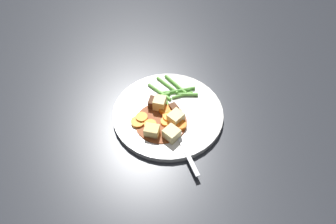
# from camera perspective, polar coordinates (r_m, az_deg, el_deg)

# --- Properties ---
(ground_plane) EXTENTS (3.00, 3.00, 0.00)m
(ground_plane) POSITION_cam_1_polar(r_m,az_deg,el_deg) (0.84, 0.00, -0.62)
(ground_plane) COLOR #26282D
(dinner_plate) EXTENTS (0.27, 0.27, 0.01)m
(dinner_plate) POSITION_cam_1_polar(r_m,az_deg,el_deg) (0.83, 0.00, -0.31)
(dinner_plate) COLOR white
(dinner_plate) RESTS_ON ground_plane
(stew_sauce) EXTENTS (0.13, 0.13, 0.00)m
(stew_sauce) POSITION_cam_1_polar(r_m,az_deg,el_deg) (0.81, -1.22, -1.75)
(stew_sauce) COLOR brown
(stew_sauce) RESTS_ON dinner_plate
(carrot_slice_0) EXTENTS (0.04, 0.04, 0.01)m
(carrot_slice_0) POSITION_cam_1_polar(r_m,az_deg,el_deg) (0.82, -0.55, 0.47)
(carrot_slice_0) COLOR orange
(carrot_slice_0) RESTS_ON dinner_plate
(carrot_slice_1) EXTENTS (0.03, 0.03, 0.01)m
(carrot_slice_1) POSITION_cam_1_polar(r_m,az_deg,el_deg) (0.79, 2.22, -2.29)
(carrot_slice_1) COLOR orange
(carrot_slice_1) RESTS_ON dinner_plate
(carrot_slice_2) EXTENTS (0.04, 0.04, 0.01)m
(carrot_slice_2) POSITION_cam_1_polar(r_m,az_deg,el_deg) (0.81, 0.27, -0.81)
(carrot_slice_2) COLOR orange
(carrot_slice_2) RESTS_ON dinner_plate
(carrot_slice_3) EXTENTS (0.03, 0.03, 0.01)m
(carrot_slice_3) POSITION_cam_1_polar(r_m,az_deg,el_deg) (0.79, 1.06, -2.38)
(carrot_slice_3) COLOR orange
(carrot_slice_3) RESTS_ON dinner_plate
(carrot_slice_4) EXTENTS (0.04, 0.04, 0.01)m
(carrot_slice_4) POSITION_cam_1_polar(r_m,az_deg,el_deg) (0.80, 0.02, -1.72)
(carrot_slice_4) COLOR orange
(carrot_slice_4) RESTS_ON dinner_plate
(carrot_slice_5) EXTENTS (0.04, 0.04, 0.01)m
(carrot_slice_5) POSITION_cam_1_polar(r_m,az_deg,el_deg) (0.79, -3.03, -2.28)
(carrot_slice_5) COLOR orange
(carrot_slice_5) RESTS_ON dinner_plate
(carrot_slice_6) EXTENTS (0.03, 0.03, 0.01)m
(carrot_slice_6) POSITION_cam_1_polar(r_m,az_deg,el_deg) (0.81, -4.50, -1.00)
(carrot_slice_6) COLOR orange
(carrot_slice_6) RESTS_ON dinner_plate
(carrot_slice_7) EXTENTS (0.04, 0.04, 0.01)m
(carrot_slice_7) POSITION_cam_1_polar(r_m,az_deg,el_deg) (0.81, -5.16, -1.71)
(carrot_slice_7) COLOR orange
(carrot_slice_7) RESTS_ON dinner_plate
(potato_chunk_0) EXTENTS (0.05, 0.04, 0.03)m
(potato_chunk_0) POSITION_cam_1_polar(r_m,az_deg,el_deg) (0.80, 1.34, -1.00)
(potato_chunk_0) COLOR #EAD68C
(potato_chunk_0) RESTS_ON dinner_plate
(potato_chunk_1) EXTENTS (0.03, 0.03, 0.03)m
(potato_chunk_1) POSITION_cam_1_polar(r_m,az_deg,el_deg) (0.82, -1.44, 1.48)
(potato_chunk_1) COLOR #EAD68C
(potato_chunk_1) RESTS_ON dinner_plate
(potato_chunk_2) EXTENTS (0.03, 0.04, 0.02)m
(potato_chunk_2) POSITION_cam_1_polar(r_m,az_deg,el_deg) (0.78, -2.77, -3.22)
(potato_chunk_2) COLOR #DBBC6B
(potato_chunk_2) RESTS_ON dinner_plate
(potato_chunk_3) EXTENTS (0.04, 0.04, 0.03)m
(potato_chunk_3) POSITION_cam_1_polar(r_m,az_deg,el_deg) (0.77, 0.60, -3.71)
(potato_chunk_3) COLOR #EAD68C
(potato_chunk_3) RESTS_ON dinner_plate
(meat_chunk_0) EXTENTS (0.03, 0.03, 0.02)m
(meat_chunk_0) POSITION_cam_1_polar(r_m,az_deg,el_deg) (0.83, -2.38, 1.57)
(meat_chunk_0) COLOR #4C2B19
(meat_chunk_0) RESTS_ON dinner_plate
(meat_chunk_1) EXTENTS (0.02, 0.02, 0.02)m
(meat_chunk_1) POSITION_cam_1_polar(r_m,az_deg,el_deg) (0.81, 1.32, -0.32)
(meat_chunk_1) COLOR #56331E
(meat_chunk_1) RESTS_ON dinner_plate
(meat_chunk_2) EXTENTS (0.03, 0.03, 0.02)m
(meat_chunk_2) POSITION_cam_1_polar(r_m,az_deg,el_deg) (0.82, 0.98, 0.65)
(meat_chunk_2) COLOR #56331E
(meat_chunk_2) RESTS_ON dinner_plate
(green_bean_0) EXTENTS (0.04, 0.08, 0.01)m
(green_bean_0) POSITION_cam_1_polar(r_m,az_deg,el_deg) (0.87, 1.98, 3.66)
(green_bean_0) COLOR #4C8E33
(green_bean_0) RESTS_ON dinner_plate
(green_bean_1) EXTENTS (0.05, 0.07, 0.01)m
(green_bean_1) POSITION_cam_1_polar(r_m,az_deg,el_deg) (0.87, -1.48, 3.47)
(green_bean_1) COLOR #66AD42
(green_bean_1) RESTS_ON dinner_plate
(green_bean_2) EXTENTS (0.03, 0.05, 0.01)m
(green_bean_2) POSITION_cam_1_polar(r_m,az_deg,el_deg) (0.86, -1.31, 2.73)
(green_bean_2) COLOR #599E38
(green_bean_2) RESTS_ON dinner_plate
(green_bean_3) EXTENTS (0.05, 0.07, 0.01)m
(green_bean_3) POSITION_cam_1_polar(r_m,az_deg,el_deg) (0.88, -0.13, 4.61)
(green_bean_3) COLOR #66AD42
(green_bean_3) RESTS_ON dinner_plate
(green_bean_4) EXTENTS (0.08, 0.04, 0.01)m
(green_bean_4) POSITION_cam_1_polar(r_m,az_deg,el_deg) (0.83, 0.43, 0.74)
(green_bean_4) COLOR #599E38
(green_bean_4) RESTS_ON dinner_plate
(green_bean_5) EXTENTS (0.03, 0.05, 0.01)m
(green_bean_5) POSITION_cam_1_polar(r_m,az_deg,el_deg) (0.86, 2.45, 2.90)
(green_bean_5) COLOR #66AD42
(green_bean_5) RESTS_ON dinner_plate
(green_bean_6) EXTENTS (0.06, 0.07, 0.01)m
(green_bean_6) POSITION_cam_1_polar(r_m,az_deg,el_deg) (0.89, 1.29, 4.73)
(green_bean_6) COLOR #599E38
(green_bean_6) RESTS_ON dinner_plate
(green_bean_7) EXTENTS (0.03, 0.08, 0.01)m
(green_bean_7) POSITION_cam_1_polar(r_m,az_deg,el_deg) (0.87, 1.13, 3.52)
(green_bean_7) COLOR #4C8E33
(green_bean_7) RESTS_ON dinner_plate
(green_bean_8) EXTENTS (0.02, 0.05, 0.01)m
(green_bean_8) POSITION_cam_1_polar(r_m,az_deg,el_deg) (0.86, 3.43, 3.00)
(green_bean_8) COLOR #66AD42
(green_bean_8) RESTS_ON dinner_plate
(fork) EXTENTS (0.16, 0.10, 0.00)m
(fork) POSITION_cam_1_polar(r_m,az_deg,el_deg) (0.77, 2.31, -5.17)
(fork) COLOR silver
(fork) RESTS_ON dinner_plate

